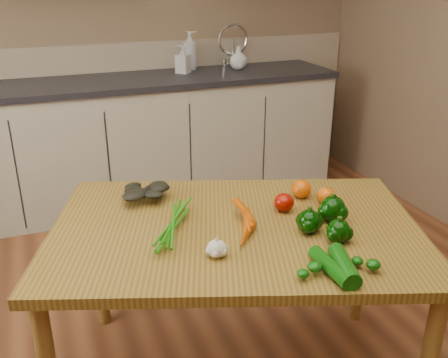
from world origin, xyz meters
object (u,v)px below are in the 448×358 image
Objects in this scene: tomato_a at (284,202)px; carrot_bunch at (222,221)px; soap_bottle_c at (238,58)px; zucchini_a at (344,266)px; soap_bottle_b at (183,59)px; leafy_greens at (145,189)px; pepper_a at (309,221)px; pepper_c at (339,231)px; tomato_b at (301,189)px; zucchini_b at (331,267)px; garlic_bulb at (217,249)px; pepper_b at (333,209)px; table at (235,244)px; soap_bottle_a at (190,51)px; tomato_c at (327,196)px.

carrot_bunch is at bearing -169.66° from tomato_a.
zucchini_a is at bearing 147.58° from soap_bottle_c.
soap_bottle_b is 0.79× the size of carrot_bunch.
leafy_greens reaches higher than carrot_bunch.
pepper_a is 0.18m from tomato_a.
pepper_c reaches higher than tomato_b.
zucchini_b is (-0.04, 0.01, -0.00)m from zucchini_a.
leafy_greens reaches higher than garlic_bulb.
garlic_bulb is 0.36m from pepper_a.
soap_bottle_c is 2.08× the size of tomato_b.
pepper_b is at bearing 65.31° from pepper_c.
tomato_b is (0.06, 0.37, -0.00)m from pepper_c.
soap_bottle_b is 2.14m from pepper_a.
soap_bottle_b is 1.01× the size of zucchini_b.
soap_bottle_b is at bearing 84.78° from tomato_a.
tomato_a is (-0.18, -1.93, -0.24)m from soap_bottle_b.
zucchini_b is at bearing -105.34° from pepper_a.
carrot_bunch is (-0.06, -0.01, 0.11)m from table.
carrot_bunch is 0.42m from tomato_b.
garlic_bulb is 0.82× the size of pepper_c.
leafy_greens is 0.99× the size of zucchini_b.
soap_bottle_c reaches higher than pepper_c.
garlic_bulb is 0.37× the size of zucchini_a.
tomato_b is (-0.00, 0.23, -0.01)m from pepper_b.
soap_bottle_b is (-0.09, -0.11, -0.04)m from soap_bottle_a.
tomato_a reaches higher than table.
tomato_b reaches higher than garlic_bulb.
soap_bottle_c is 2.21m from pepper_a.
tomato_c reaches higher than zucchini_a.
soap_bottle_a is at bearing 83.35° from zucchini_a.
pepper_b reaches higher than tomato_b.
carrot_bunch is 3.71× the size of garlic_bulb.
table is at bearing 148.41° from pepper_a.
pepper_c is at bearing 62.27° from zucchini_a.
pepper_b is at bearing 41.26° from soap_bottle_b.
soap_bottle_a reaches higher than leafy_greens.
leafy_greens is (-0.20, 0.34, 0.01)m from carrot_bunch.
garlic_bulb is at bearing 144.66° from zucchini_a.
table is at bearing 31.25° from soap_bottle_b.
soap_bottle_a is 2.86× the size of pepper_b.
soap_bottle_a reaches higher than zucchini_a.
table is 5.57× the size of soap_bottle_a.
table is at bearing 139.77° from soap_bottle_c.
soap_bottle_a reaches higher than soap_bottle_b.
zucchini_a is at bearing -93.51° from tomato_a.
pepper_a is (0.28, -0.13, 0.01)m from carrot_bunch.
tomato_b is at bearing 70.17° from zucchini_b.
leafy_greens is at bearing 146.87° from table.
pepper_a is 0.27m from zucchini_a.
pepper_a is 0.44× the size of zucchini_b.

